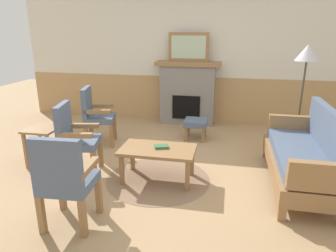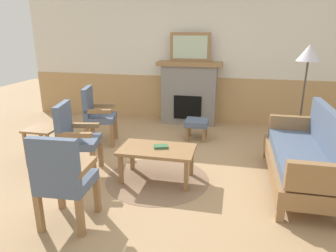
# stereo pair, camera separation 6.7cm
# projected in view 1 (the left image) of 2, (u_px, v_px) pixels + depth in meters

# --- Properties ---
(ground_plane) EXTENTS (14.00, 14.00, 0.00)m
(ground_plane) POSITION_uv_depth(u_px,v_px,m) (163.00, 171.00, 4.28)
(ground_plane) COLOR tan
(wall_back) EXTENTS (7.20, 0.14, 2.70)m
(wall_back) POSITION_uv_depth(u_px,v_px,m) (190.00, 59.00, 6.30)
(wall_back) COLOR silver
(wall_back) RESTS_ON ground_plane
(fireplace) EXTENTS (1.30, 0.44, 1.28)m
(fireplace) POSITION_uv_depth(u_px,v_px,m) (188.00, 92.00, 6.27)
(fireplace) COLOR gray
(fireplace) RESTS_ON ground_plane
(framed_picture) EXTENTS (0.80, 0.04, 0.56)m
(framed_picture) POSITION_uv_depth(u_px,v_px,m) (189.00, 47.00, 6.00)
(framed_picture) COLOR olive
(framed_picture) RESTS_ON fireplace
(couch) EXTENTS (0.70, 1.80, 0.98)m
(couch) POSITION_uv_depth(u_px,v_px,m) (304.00, 156.00, 3.78)
(couch) COLOR olive
(couch) RESTS_ON ground_plane
(coffee_table) EXTENTS (0.96, 0.56, 0.44)m
(coffee_table) POSITION_uv_depth(u_px,v_px,m) (158.00, 152.00, 3.92)
(coffee_table) COLOR olive
(coffee_table) RESTS_ON ground_plane
(round_rug) EXTENTS (1.36, 1.36, 0.01)m
(round_rug) POSITION_uv_depth(u_px,v_px,m) (158.00, 179.00, 4.04)
(round_rug) COLOR #896B51
(round_rug) RESTS_ON ground_plane
(book_on_table) EXTENTS (0.21, 0.17, 0.03)m
(book_on_table) POSITION_uv_depth(u_px,v_px,m) (161.00, 147.00, 3.92)
(book_on_table) COLOR #33663D
(book_on_table) RESTS_ON coffee_table
(footstool) EXTENTS (0.40, 0.40, 0.36)m
(footstool) POSITION_uv_depth(u_px,v_px,m) (196.00, 124.00, 5.44)
(footstool) COLOR olive
(footstool) RESTS_ON ground_plane
(armchair_near_fireplace) EXTENTS (0.58, 0.58, 0.98)m
(armchair_near_fireplace) POSITION_uv_depth(u_px,v_px,m) (95.00, 113.00, 5.15)
(armchair_near_fireplace) COLOR olive
(armchair_near_fireplace) RESTS_ON ground_plane
(armchair_by_window_left) EXTENTS (0.57, 0.57, 0.98)m
(armchair_by_window_left) POSITION_uv_depth(u_px,v_px,m) (74.00, 136.00, 4.05)
(armchair_by_window_left) COLOR olive
(armchair_by_window_left) RESTS_ON ground_plane
(armchair_front_left) EXTENTS (0.51, 0.51, 0.98)m
(armchair_front_left) POSITION_uv_depth(u_px,v_px,m) (65.00, 178.00, 2.92)
(armchair_front_left) COLOR olive
(armchair_front_left) RESTS_ON ground_plane
(side_table) EXTENTS (0.44, 0.44, 0.55)m
(side_table) POSITION_uv_depth(u_px,v_px,m) (43.00, 136.00, 4.37)
(side_table) COLOR olive
(side_table) RESTS_ON ground_plane
(floor_lamp_by_couch) EXTENTS (0.36, 0.36, 1.68)m
(floor_lamp_by_couch) POSITION_uv_depth(u_px,v_px,m) (307.00, 60.00, 4.69)
(floor_lamp_by_couch) COLOR #332D28
(floor_lamp_by_couch) RESTS_ON ground_plane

